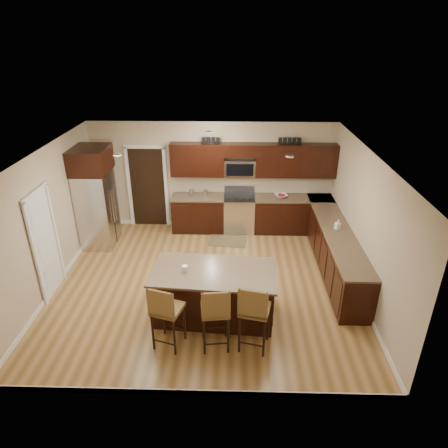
{
  "coord_description": "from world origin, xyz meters",
  "views": [
    {
      "loc": [
        0.55,
        -6.73,
        4.65
      ],
      "look_at": [
        0.36,
        0.4,
        1.16
      ],
      "focal_mm": 32.0,
      "sensor_mm": 36.0,
      "label": 1
    }
  ],
  "objects_px": {
    "range": "(239,213)",
    "island": "(214,295)",
    "stool_right": "(254,311)",
    "refrigerator": "(96,197)",
    "stool_left": "(165,310)",
    "stool_mid": "(216,311)"
  },
  "relations": [
    {
      "from": "range",
      "to": "refrigerator",
      "type": "bearing_deg",
      "value": -166.4
    },
    {
      "from": "stool_mid",
      "to": "stool_right",
      "type": "bearing_deg",
      "value": -7.02
    },
    {
      "from": "refrigerator",
      "to": "stool_mid",
      "type": "bearing_deg",
      "value": -49.91
    },
    {
      "from": "stool_mid",
      "to": "stool_right",
      "type": "relative_size",
      "value": 0.96
    },
    {
      "from": "island",
      "to": "stool_mid",
      "type": "height_order",
      "value": "stool_mid"
    },
    {
      "from": "stool_left",
      "to": "stool_right",
      "type": "distance_m",
      "value": 1.37
    },
    {
      "from": "stool_mid",
      "to": "stool_left",
      "type": "bearing_deg",
      "value": 172.92
    },
    {
      "from": "stool_right",
      "to": "stool_left",
      "type": "bearing_deg",
      "value": -167.13
    },
    {
      "from": "stool_mid",
      "to": "island",
      "type": "bearing_deg",
      "value": 87.41
    },
    {
      "from": "island",
      "to": "stool_left",
      "type": "bearing_deg",
      "value": -125.78
    },
    {
      "from": "refrigerator",
      "to": "island",
      "type": "bearing_deg",
      "value": -42.48
    },
    {
      "from": "stool_right",
      "to": "refrigerator",
      "type": "xyz_separation_m",
      "value": [
        -3.5,
        3.45,
        0.44
      ]
    },
    {
      "from": "range",
      "to": "island",
      "type": "height_order",
      "value": "range"
    },
    {
      "from": "island",
      "to": "refrigerator",
      "type": "xyz_separation_m",
      "value": [
        -2.84,
        2.6,
        0.78
      ]
    },
    {
      "from": "range",
      "to": "island",
      "type": "xyz_separation_m",
      "value": [
        -0.46,
        -3.4,
        -0.04
      ]
    },
    {
      "from": "stool_left",
      "to": "stool_mid",
      "type": "relative_size",
      "value": 1.0
    },
    {
      "from": "island",
      "to": "stool_mid",
      "type": "xyz_separation_m",
      "value": [
        0.06,
        -0.85,
        0.3
      ]
    },
    {
      "from": "island",
      "to": "refrigerator",
      "type": "bearing_deg",
      "value": 141.95
    },
    {
      "from": "range",
      "to": "stool_right",
      "type": "relative_size",
      "value": 0.91
    },
    {
      "from": "stool_left",
      "to": "refrigerator",
      "type": "relative_size",
      "value": 0.5
    },
    {
      "from": "range",
      "to": "stool_right",
      "type": "height_order",
      "value": "stool_right"
    },
    {
      "from": "refrigerator",
      "to": "stool_left",
      "type": "bearing_deg",
      "value": -58.35
    }
  ]
}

